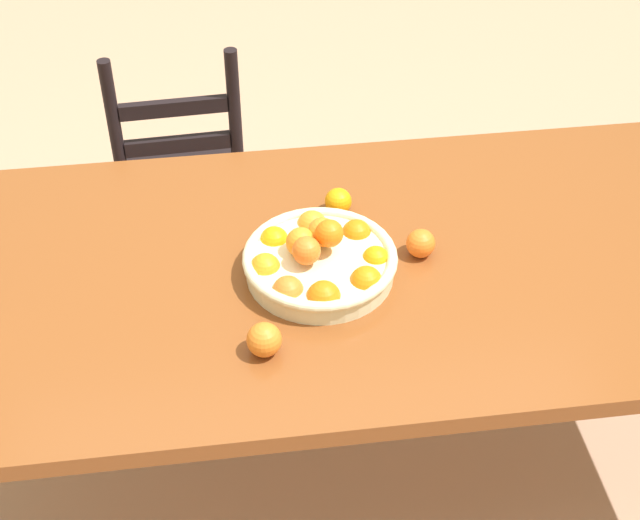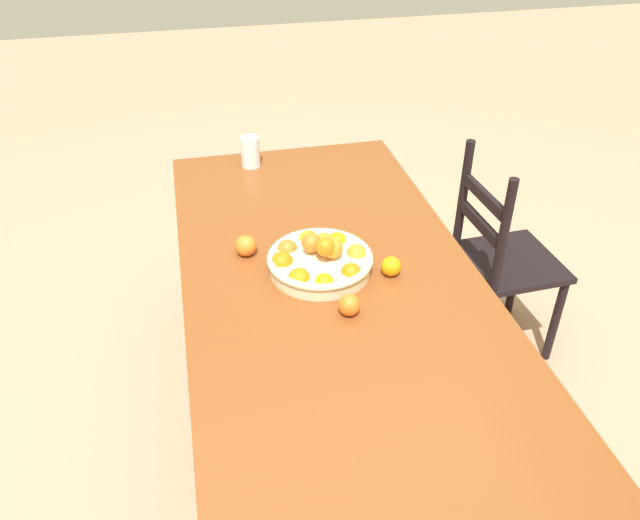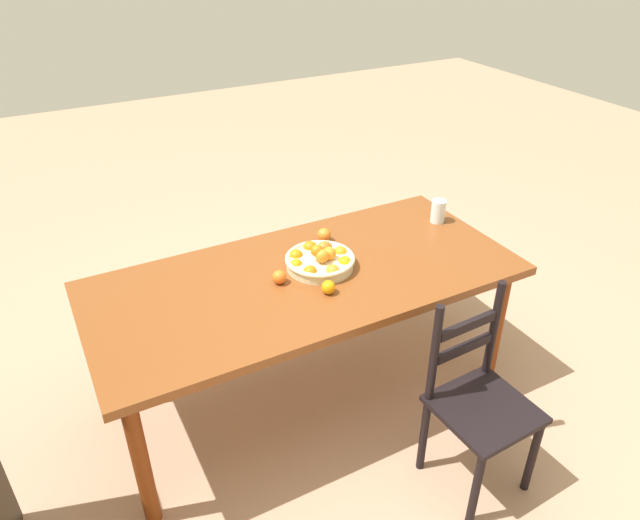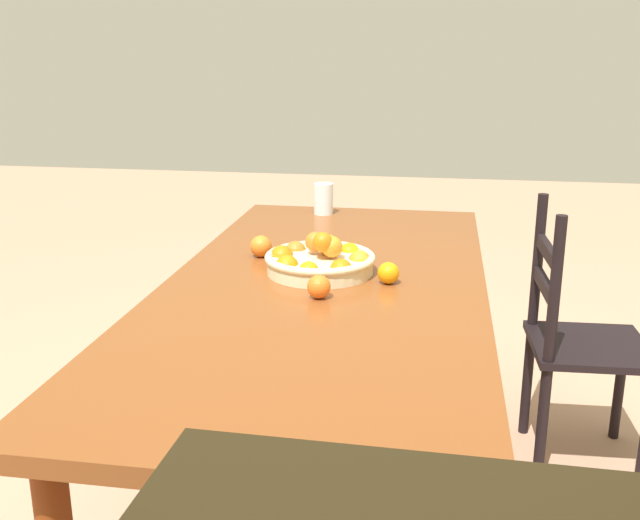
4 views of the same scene
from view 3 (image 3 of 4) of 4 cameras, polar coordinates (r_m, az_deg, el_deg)
name	(u,v)px [view 3 (image 3 of 4)]	position (r m, az deg, el deg)	size (l,w,h in m)	color
ground_plane	(307,391)	(3.21, -1.24, -12.65)	(12.00, 12.00, 0.00)	tan
dining_table	(306,288)	(2.79, -1.39, -2.71)	(2.03, 0.93, 0.74)	brown
chair_near_window	(478,403)	(2.63, 15.14, -13.33)	(0.40, 0.40, 0.91)	black
fruit_bowl	(320,260)	(2.79, 0.02, 0.01)	(0.34, 0.34, 0.13)	beige
orange_loose_0	(328,287)	(2.60, 0.82, -2.67)	(0.06, 0.06, 0.06)	orange
orange_loose_1	(324,235)	(3.01, 0.40, 2.47)	(0.07, 0.07, 0.07)	orange
orange_loose_2	(279,277)	(2.68, -3.99, -1.68)	(0.07, 0.07, 0.07)	orange
drinking_glass	(438,211)	(3.26, 11.46, 4.69)	(0.08, 0.08, 0.13)	silver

